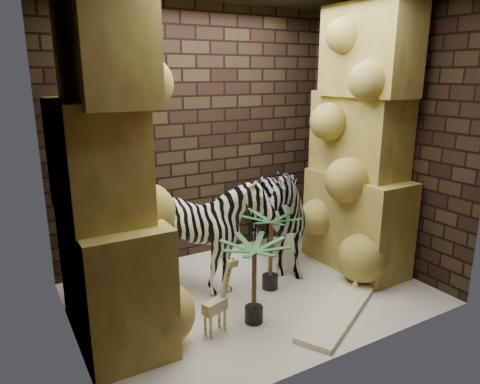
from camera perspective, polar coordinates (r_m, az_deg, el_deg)
floor at (r=4.71m, az=1.61°, el=-12.99°), size 3.50×3.50×0.00m
wall_back at (r=5.31m, az=-5.45°, el=7.26°), size 3.50×0.00×3.50m
wall_front at (r=3.25m, az=13.50°, el=1.87°), size 3.50×0.00×3.50m
wall_left at (r=3.63m, az=-22.45°, el=2.50°), size 0.00×3.00×3.00m
wall_right at (r=5.34m, az=18.01°, el=6.65°), size 0.00×3.00×3.00m
rock_pillar_left at (r=3.69m, az=-17.08°, el=3.18°), size 0.68×1.30×3.00m
rock_pillar_right at (r=5.10m, az=15.51°, el=6.47°), size 0.58×1.25×3.00m
zebra_right at (r=5.10m, az=3.58°, el=-1.51°), size 0.86×1.37×1.52m
zebra_left at (r=4.55m, az=-4.28°, el=-6.04°), size 1.18×1.39×1.16m
giraffe_toy at (r=3.92m, az=-3.29°, el=-13.62°), size 0.37×0.22×0.67m
palm_front at (r=4.65m, az=3.98°, el=-7.65°), size 0.36×0.36×0.85m
palm_back at (r=4.05m, az=1.84°, el=-11.58°), size 0.36×0.36×0.80m
surfboard at (r=4.49m, az=12.76°, el=-14.57°), size 1.40×0.97×0.05m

